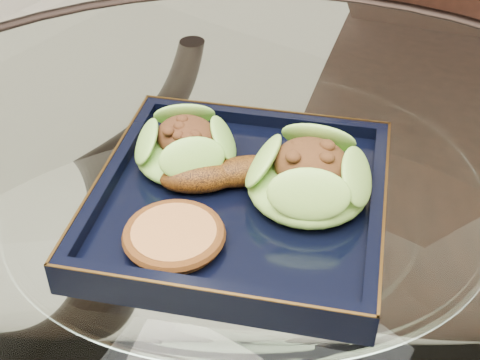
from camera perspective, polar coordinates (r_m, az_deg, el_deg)
The scene contains 7 objects.
dining_table at distance 0.75m, azimuth 0.52°, elevation -13.37°, with size 1.13×1.13×0.77m.
dining_chair at distance 1.07m, azimuth 18.38°, elevation 3.20°, with size 0.57×0.57×1.08m.
navy_plate at distance 0.64m, azimuth 0.00°, elevation -2.11°, with size 0.27×0.27×0.02m, color black.
lettuce_wrap_left at distance 0.66m, azimuth -4.67°, elevation 2.62°, with size 0.10×0.10×0.04m, color #599A2C.
lettuce_wrap_right at distance 0.62m, azimuth 5.86°, elevation 0.00°, with size 0.11×0.11×0.04m, color #4E8E29.
roasted_plantain at distance 0.64m, azimuth 0.18°, elevation 0.75°, with size 0.15×0.03×0.03m, color #5C2F09.
crumb_patty at distance 0.58m, azimuth -5.64°, elevation -4.85°, with size 0.08×0.08×0.01m, color #A26636.
Camera 1 is at (0.26, -0.39, 1.19)m, focal length 50.00 mm.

